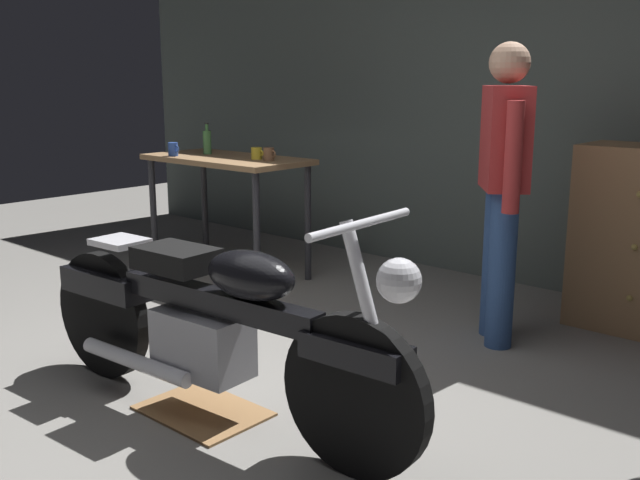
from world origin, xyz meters
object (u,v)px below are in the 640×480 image
person_standing (503,181)px  mug_yellow_tall (257,153)px  mug_blue_enamel (173,149)px  motorcycle (212,322)px  mug_brown_stoneware (269,154)px  bottle (207,141)px

person_standing → mug_yellow_tall: size_ratio=15.08×
mug_yellow_tall → mug_blue_enamel: (-0.63, -0.27, 0.01)m
motorcycle → person_standing: 1.84m
mug_yellow_tall → mug_brown_stoneware: size_ratio=1.02×
motorcycle → mug_brown_stoneware: (-1.38, 1.71, 0.50)m
person_standing → motorcycle: bearing=127.7°
mug_blue_enamel → bottle: bearing=71.8°
motorcycle → mug_brown_stoneware: 2.25m
bottle → mug_blue_enamel: bearing=-108.2°
bottle → person_standing: bearing=-0.1°
mug_blue_enamel → motorcycle: bearing=-34.2°
mug_blue_enamel → mug_brown_stoneware: mug_blue_enamel is taller
person_standing → mug_yellow_tall: bearing=52.1°
mug_brown_stoneware → mug_yellow_tall: bearing=172.7°
mug_blue_enamel → mug_yellow_tall: bearing=22.8°
person_standing → mug_blue_enamel: (-2.61, -0.26, 0.03)m
mug_yellow_tall → bottle: bearing=-179.4°
mug_blue_enamel → mug_brown_stoneware: 0.82m
person_standing → mug_yellow_tall: 1.97m
mug_yellow_tall → motorcycle: bearing=-48.7°
motorcycle → mug_blue_enamel: (-2.16, 1.47, 0.50)m
person_standing → bottle: bearing=52.2°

